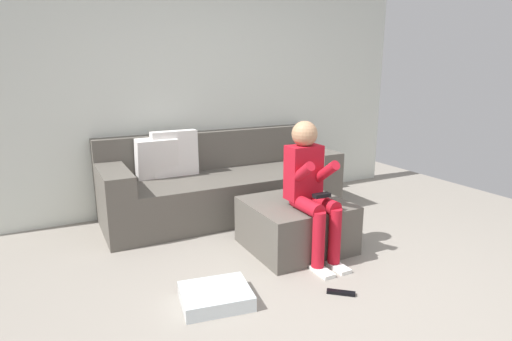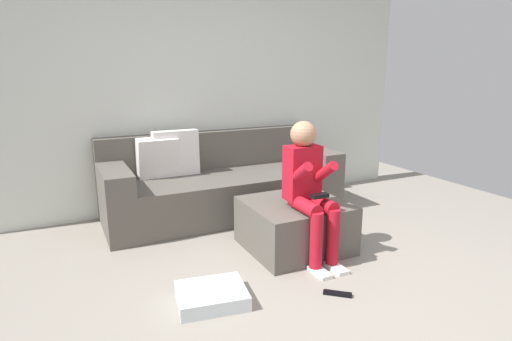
# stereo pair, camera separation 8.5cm
# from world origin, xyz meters

# --- Properties ---
(ground_plane) EXTENTS (6.68, 6.68, 0.00)m
(ground_plane) POSITION_xyz_m (0.00, 0.00, 0.00)
(ground_plane) COLOR gray
(wall_back) EXTENTS (5.14, 0.10, 2.74)m
(wall_back) POSITION_xyz_m (0.00, 2.45, 1.37)
(wall_back) COLOR silver
(wall_back) RESTS_ON ground_plane
(couch_sectional) EXTENTS (2.48, 0.90, 0.91)m
(couch_sectional) POSITION_xyz_m (-0.00, 2.00, 0.32)
(couch_sectional) COLOR #59544C
(couch_sectional) RESTS_ON ground_plane
(ottoman) EXTENTS (0.82, 0.78, 0.42)m
(ottoman) POSITION_xyz_m (0.26, 0.88, 0.21)
(ottoman) COLOR #59544C
(ottoman) RESTS_ON ground_plane
(person_seated) EXTENTS (0.28, 0.62, 1.13)m
(person_seated) POSITION_xyz_m (0.26, 0.68, 0.63)
(person_seated) COLOR red
(person_seated) RESTS_ON ground_plane
(storage_bin) EXTENTS (0.51, 0.45, 0.10)m
(storage_bin) POSITION_xyz_m (-0.71, 0.37, 0.05)
(storage_bin) COLOR silver
(storage_bin) RESTS_ON ground_plane
(remote_near_ottoman) EXTENTS (0.18, 0.16, 0.02)m
(remote_near_ottoman) POSITION_xyz_m (0.11, 0.07, 0.01)
(remote_near_ottoman) COLOR black
(remote_near_ottoman) RESTS_ON ground_plane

